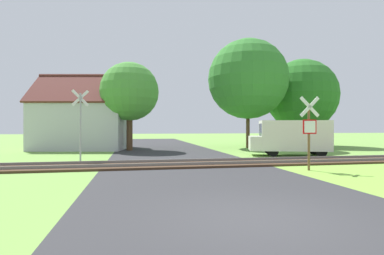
# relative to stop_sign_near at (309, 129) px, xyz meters

# --- Properties ---
(ground_plane) EXTENTS (160.00, 160.00, 0.00)m
(ground_plane) POSITION_rel_stop_sign_near_xyz_m (-4.77, -5.83, -1.75)
(ground_plane) COLOR #6B9942
(road_asphalt) EXTENTS (7.69, 80.00, 0.01)m
(road_asphalt) POSITION_rel_stop_sign_near_xyz_m (-4.77, -3.83, -1.75)
(road_asphalt) COLOR #2D2D30
(road_asphalt) RESTS_ON ground
(rail_track) EXTENTS (60.00, 2.60, 0.22)m
(rail_track) POSITION_rel_stop_sign_near_xyz_m (-4.77, 2.72, -1.69)
(rail_track) COLOR #422D1E
(rail_track) RESTS_ON ground
(stop_sign_near) EXTENTS (0.88, 0.15, 3.10)m
(stop_sign_near) POSITION_rel_stop_sign_near_xyz_m (0.00, 0.00, 0.00)
(stop_sign_near) COLOR brown
(stop_sign_near) RESTS_ON ground
(crossing_sign_far) EXTENTS (0.85, 0.26, 3.78)m
(crossing_sign_far) POSITION_rel_stop_sign_near_xyz_m (-9.93, 4.98, 0.42)
(crossing_sign_far) COLOR #9E9EA5
(crossing_sign_far) RESTS_ON ground
(house) EXTENTS (8.35, 7.16, 6.25)m
(house) POSITION_rel_stop_sign_near_xyz_m (-11.31, 14.87, 0.33)
(house) COLOR #B7B7BC
(house) RESTS_ON ground
(tree_far) EXTENTS (6.88, 6.88, 8.40)m
(tree_far) POSITION_rel_stop_sign_near_xyz_m (8.81, 15.19, 3.21)
(tree_far) COLOR #513823
(tree_far) RESTS_ON ground
(tree_center) EXTENTS (4.58, 4.58, 6.91)m
(tree_center) POSITION_rel_stop_sign_near_xyz_m (-7.55, 12.63, 2.85)
(tree_center) COLOR #513823
(tree_center) RESTS_ON ground
(tree_right) EXTENTS (7.01, 7.01, 9.56)m
(tree_right) POSITION_rel_stop_sign_near_xyz_m (2.64, 13.55, 4.30)
(tree_right) COLOR #513823
(tree_right) RESTS_ON ground
(mail_truck) EXTENTS (5.23, 3.25, 2.24)m
(mail_truck) POSITION_rel_stop_sign_near_xyz_m (2.64, 6.15, -0.51)
(mail_truck) COLOR silver
(mail_truck) RESTS_ON ground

